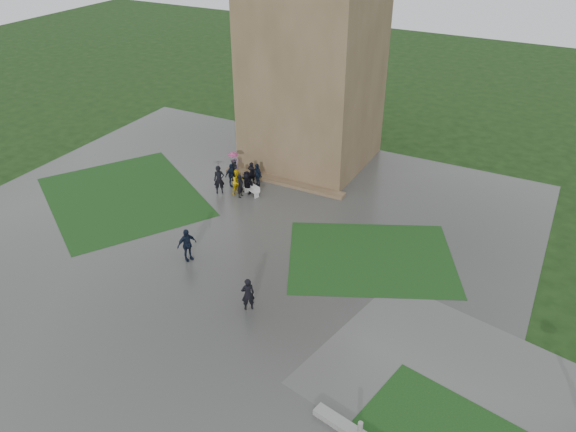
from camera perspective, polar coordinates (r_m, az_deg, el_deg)
The scene contains 10 objects.
ground at distance 31.23m, azimuth -9.71°, elevation -4.71°, with size 120.00×120.00×0.00m, color black.
plaza at distance 32.52m, azimuth -7.64°, elevation -2.90°, with size 34.00×34.00×0.02m, color #3A3A37.
lawn_inset_left at distance 38.70m, azimuth -16.38°, elevation 1.93°, with size 11.00×9.00×0.01m, color #133612.
lawn_inset_right at distance 31.48m, azimuth 8.43°, elevation -4.20°, with size 9.00×7.00×0.01m, color #133612.
tower at distance 39.37m, azimuth 2.66°, elevation 17.70°, with size 8.00×8.00×18.00m, color brown.
tower_plinth at distance 38.74m, azimuth -0.46°, elevation 3.48°, with size 9.00×0.80×0.22m, color brown.
bench at distance 37.25m, azimuth -3.65°, elevation 2.70°, with size 1.35×0.83×0.75m.
visitor_cluster at distance 37.62m, azimuth -5.11°, elevation 4.19°, with size 2.81×2.93×2.58m.
pedestrian_mid at distance 30.97m, azimuth -10.23°, elevation -2.89°, with size 1.13×0.64×1.92m, color black.
pedestrian_near at distance 27.23m, azimuth -4.10°, elevation -7.92°, with size 0.65×0.43×1.79m, color black.
Camera 1 is at (16.31, -19.70, 17.92)m, focal length 35.00 mm.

